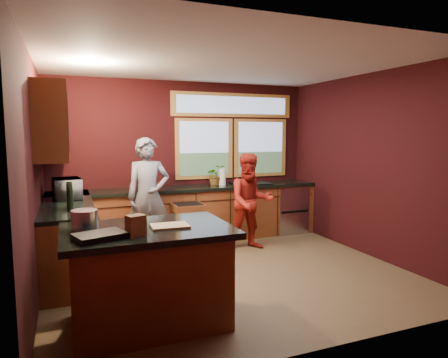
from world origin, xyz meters
TOP-DOWN VIEW (x-y plane):
  - floor at (0.00, 0.00)m, footprint 4.50×4.50m
  - room_shell at (-0.60, 0.32)m, footprint 4.52×4.02m
  - back_counter at (0.20, 1.70)m, footprint 4.50×0.64m
  - left_counter at (-1.95, 0.85)m, footprint 0.64×2.30m
  - island at (-1.24, -1.00)m, footprint 1.55×1.05m
  - person_grey at (-0.80, 1.25)m, footprint 0.65×0.43m
  - person_red at (0.74, 0.90)m, footprint 0.81×0.67m
  - microwave at (-1.92, 1.15)m, footprint 0.41×0.55m
  - potted_plant at (0.46, 1.75)m, footprint 0.31×0.27m
  - paper_towel at (0.57, 1.70)m, footprint 0.12×0.12m
  - cutting_board at (-1.04, -1.05)m, footprint 0.36×0.27m
  - stock_pot at (-1.79, -0.85)m, footprint 0.24×0.24m
  - paper_bag at (-1.39, -1.25)m, footprint 0.18×0.16m
  - black_tray at (-1.69, -1.25)m, footprint 0.47×0.39m

SIDE VIEW (x-z plane):
  - floor at x=0.00m, z-range 0.00..0.00m
  - back_counter at x=0.20m, z-range 0.00..0.93m
  - left_counter at x=-1.95m, z-range 0.00..0.93m
  - island at x=-1.24m, z-range 0.01..0.95m
  - person_red at x=0.74m, z-range 0.00..1.51m
  - person_grey at x=-0.80m, z-range 0.00..1.76m
  - cutting_board at x=-1.04m, z-range 0.94..0.96m
  - black_tray at x=-1.69m, z-range 0.94..0.99m
  - stock_pot at x=-1.79m, z-range 0.94..1.12m
  - paper_bag at x=-1.39m, z-range 0.94..1.12m
  - paper_towel at x=0.57m, z-range 0.93..1.21m
  - microwave at x=-1.92m, z-range 0.93..1.21m
  - potted_plant at x=0.46m, z-range 0.93..1.28m
  - room_shell at x=-0.60m, z-range 0.44..3.15m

